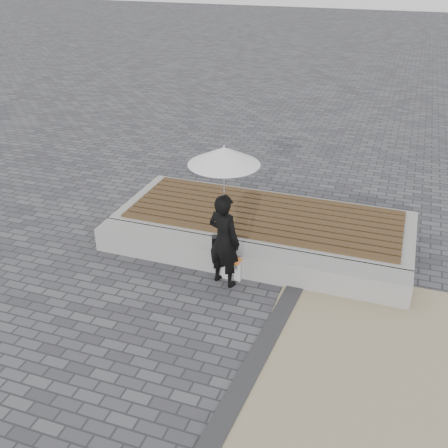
{
  "coord_description": "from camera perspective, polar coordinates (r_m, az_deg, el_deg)",
  "views": [
    {
      "loc": [
        2.04,
        -5.09,
        4.55
      ],
      "look_at": [
        -0.18,
        1.2,
        1.0
      ],
      "focal_mm": 42.43,
      "sensor_mm": 36.0,
      "label": 1
    }
  ],
  "objects": [
    {
      "name": "magazine",
      "position": [
        7.95,
        0.69,
        -3.81
      ],
      "size": [
        0.35,
        0.26,
        0.01
      ],
      "primitive_type": "cube",
      "rotation": [
        0.0,
        0.0,
        -0.03
      ],
      "color": "red",
      "rests_on": "canvas_tote"
    },
    {
      "name": "woman",
      "position": [
        7.69,
        0.0,
        -1.78
      ],
      "size": [
        0.62,
        0.5,
        1.46
      ],
      "primitive_type": "imported",
      "rotation": [
        0.0,
        0.0,
        2.82
      ],
      "color": "black",
      "rests_on": "ground"
    },
    {
      "name": "handbag",
      "position": [
        8.01,
        -0.01,
        -2.13
      ],
      "size": [
        0.39,
        0.26,
        0.26
      ],
      "primitive_type": "cube",
      "rotation": [
        0.0,
        0.0,
        0.41
      ],
      "color": "black",
      "rests_on": "seating_ledge"
    },
    {
      "name": "seating_ledge",
      "position": [
        8.24,
        2.09,
        -3.87
      ],
      "size": [
        5.0,
        0.45,
        0.4
      ],
      "primitive_type": "cube",
      "color": "#979793",
      "rests_on": "ground"
    },
    {
      "name": "parasol",
      "position": [
        7.13,
        0.0,
        7.37
      ],
      "size": [
        0.99,
        0.99,
        1.26
      ],
      "rotation": [
        0.0,
        0.0,
        0.23
      ],
      "color": "silver",
      "rests_on": "ground"
    },
    {
      "name": "timber_decking",
      "position": [
        9.14,
        4.38,
        1.07
      ],
      "size": [
        4.6,
        1.8,
        0.04
      ],
      "primitive_type": null,
      "color": "brown",
      "rests_on": "timber_platform"
    },
    {
      "name": "edging_band",
      "position": [
        6.58,
        2.8,
        -15.55
      ],
      "size": [
        0.61,
        5.2,
        0.04
      ],
      "primitive_type": "cube",
      "rotation": [
        0.0,
        0.0,
        -0.07
      ],
      "color": "#2F2F31",
      "rests_on": "ground"
    },
    {
      "name": "canvas_tote",
      "position": [
        8.09,
        0.8,
        -4.72
      ],
      "size": [
        0.34,
        0.15,
        0.35
      ],
      "primitive_type": "cube",
      "rotation": [
        0.0,
        0.0,
        -0.01
      ],
      "color": "beige",
      "rests_on": "ground"
    },
    {
      "name": "ground",
      "position": [
        7.13,
        -1.9,
        -11.67
      ],
      "size": [
        80.0,
        80.0,
        0.0
      ],
      "primitive_type": "plane",
      "color": "#4F4F54",
      "rests_on": "ground"
    },
    {
      "name": "timber_platform",
      "position": [
        9.24,
        4.33,
        -0.15
      ],
      "size": [
        5.0,
        2.0,
        0.4
      ],
      "primitive_type": "cube",
      "color": "#A1A19C",
      "rests_on": "ground"
    }
  ]
}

